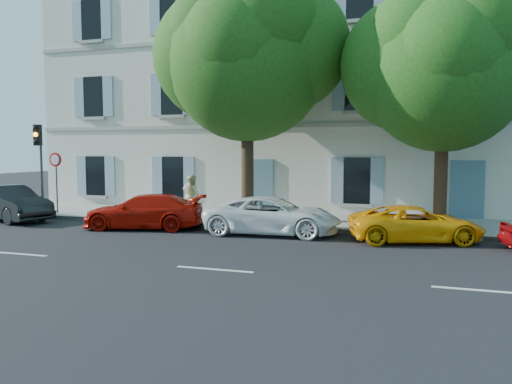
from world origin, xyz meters
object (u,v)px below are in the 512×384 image
(pedestrian_b, at_px, (192,195))
(traffic_light, at_px, (39,149))
(car_red_coupe, at_px, (144,211))
(car_white_coupe, at_px, (273,215))
(road_sign, at_px, (56,170))
(car_yellow_supercar, at_px, (416,224))
(pedestrian_a, at_px, (190,195))
(car_dark_sedan, at_px, (9,203))
(tree_left, at_px, (247,62))
(tree_right, at_px, (444,72))

(pedestrian_b, bearing_deg, traffic_light, 51.69)
(car_red_coupe, height_order, car_white_coupe, car_white_coupe)
(road_sign, xyz_separation_m, pedestrian_b, (6.11, 0.91, -1.04))
(car_yellow_supercar, xyz_separation_m, pedestrian_a, (-9.16, 2.78, 0.42))
(car_red_coupe, distance_m, traffic_light, 6.67)
(car_dark_sedan, xyz_separation_m, car_white_coupe, (11.27, 0.17, -0.07))
(car_white_coupe, height_order, pedestrian_a, pedestrian_a)
(car_yellow_supercar, relative_size, traffic_light, 1.08)
(car_yellow_supercar, height_order, pedestrian_b, pedestrian_b)
(car_white_coupe, relative_size, road_sign, 1.77)
(pedestrian_b, bearing_deg, pedestrian_a, -7.93)
(car_dark_sedan, bearing_deg, car_white_coupe, -71.73)
(car_dark_sedan, xyz_separation_m, car_red_coupe, (6.39, -0.12, -0.08))
(traffic_light, relative_size, road_sign, 1.46)
(car_yellow_supercar, height_order, road_sign, road_sign)
(traffic_light, distance_m, road_sign, 1.11)
(car_dark_sedan, relative_size, pedestrian_b, 2.53)
(car_yellow_supercar, xyz_separation_m, pedestrian_b, (-8.97, 2.55, 0.44))
(pedestrian_a, bearing_deg, pedestrian_b, 103.30)
(tree_left, distance_m, traffic_light, 9.91)
(car_yellow_supercar, bearing_deg, car_white_coupe, 72.72)
(tree_right, bearing_deg, tree_left, 177.35)
(car_yellow_supercar, bearing_deg, pedestrian_a, 56.00)
(car_dark_sedan, height_order, tree_right, tree_right)
(car_white_coupe, height_order, traffic_light, traffic_light)
(car_white_coupe, xyz_separation_m, car_yellow_supercar, (4.73, -0.01, -0.07))
(car_red_coupe, bearing_deg, car_white_coupe, 81.47)
(car_white_coupe, relative_size, pedestrian_b, 2.70)
(tree_right, xyz_separation_m, pedestrian_a, (-9.95, 0.94, -4.57))
(car_yellow_supercar, relative_size, pedestrian_a, 2.45)
(car_yellow_supercar, xyz_separation_m, road_sign, (-15.08, 1.64, 1.48))
(tree_left, relative_size, pedestrian_b, 5.50)
(car_dark_sedan, height_order, road_sign, road_sign)
(car_white_coupe, bearing_deg, road_sign, 77.13)
(car_white_coupe, bearing_deg, tree_left, 33.46)
(car_red_coupe, distance_m, tree_left, 6.96)
(car_white_coupe, relative_size, tree_right, 0.56)
(traffic_light, height_order, pedestrian_a, traffic_light)
(tree_left, height_order, pedestrian_a, tree_left)
(car_dark_sedan, xyz_separation_m, pedestrian_a, (6.83, 2.94, 0.27))
(car_dark_sedan, xyz_separation_m, traffic_light, (0.34, 1.47, 2.22))
(pedestrian_b, bearing_deg, road_sign, 49.59)
(car_dark_sedan, relative_size, traffic_light, 1.14)
(tree_right, bearing_deg, road_sign, -179.28)
(car_red_coupe, bearing_deg, car_dark_sedan, -103.12)
(pedestrian_a, bearing_deg, car_white_coupe, 120.41)
(car_yellow_supercar, height_order, pedestrian_a, pedestrian_a)
(tree_right, distance_m, pedestrian_b, 10.78)
(car_dark_sedan, relative_size, car_white_coupe, 0.94)
(car_red_coupe, relative_size, pedestrian_a, 2.62)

